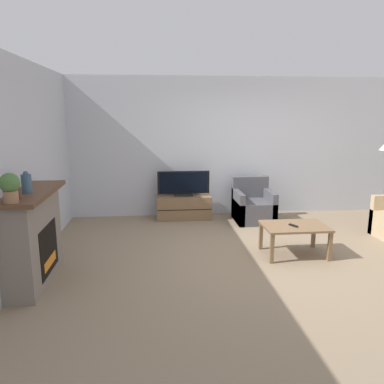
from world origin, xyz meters
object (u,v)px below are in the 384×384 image
Objects in this scene: fireplace at (33,236)px; mantel_vase_left at (17,191)px; mantel_vase_centre_left at (26,183)px; tv at (184,184)px; armchair at (253,207)px; tv_stand at (184,207)px; potted_plant at (10,186)px; coffee_table at (295,229)px; remote at (293,225)px.

fireplace is 0.76m from mantel_vase_left.
tv is at bearing 53.63° from mantel_vase_centre_left.
armchair is at bearing -12.62° from tv.
potted_plant is at bearing -121.95° from tv_stand.
coffee_table is (3.44, 0.53, -0.19)m from fireplace.
tv_stand is 2.54m from remote.
fireplace is 3.48m from coffee_table.
fireplace reaches higher than armchair.
tv is 1.39m from armchair.
mantel_vase_left is at bearing -90.00° from mantel_vase_centre_left.
tv is (1.98, 3.01, -0.54)m from mantel_vase_left.
tv is (-0.00, -0.00, 0.45)m from tv_stand.
mantel_vase_left is at bearing -123.41° from tv_stand.
potted_plant is 3.64m from remote.
potted_plant reaches higher than fireplace.
remote is at bearing -86.97° from armchair.
potted_plant is 0.34× the size of coffee_table.
fireplace is at bearing -127.66° from tv_stand.
mantel_vase_left is 3.64m from tv.
mantel_vase_centre_left reaches higher than coffee_table.
armchair is at bearing 94.34° from coffee_table.
mantel_vase_centre_left is 3.58m from coffee_table.
armchair is (3.28, 2.89, -1.02)m from potted_plant.
armchair is 5.29× the size of remote.
mantel_vase_centre_left reaches higher than remote.
fireplace is 5.52× the size of mantel_vase_centre_left.
potted_plant reaches higher than armchair.
potted_plant is at bearing -138.67° from armchair.
tv_stand is at bearing 90.00° from tv.
coffee_table is at bearing -55.25° from tv_stand.
tv is (1.98, 2.70, -0.57)m from mantel_vase_centre_left.
armchair is (3.30, 2.30, -0.30)m from fireplace.
mantel_vase_left is 0.31m from mantel_vase_centre_left.
potted_plant reaches higher than remote.
tv is 2.54m from remote.
mantel_vase_left is 3.64m from coffee_table.
remote is at bearing 17.57° from potted_plant.
fireplace is 4.53× the size of potted_plant.
potted_plant is 4.49m from armchair.
coffee_table is at bearing 22.90° from remote.
fireplace is 3.43m from remote.
coffee_table is 0.09m from remote.
armchair is (1.30, -0.29, 0.05)m from tv_stand.
potted_plant is at bearing -90.00° from mantel_vase_left.
remote is at bearing -56.50° from tv.
mantel_vase_left reaches higher than coffee_table.
mantel_vase_centre_left is 0.28× the size of coffee_table.
tv is at bearing 97.79° from remote.
armchair is at bearing -12.71° from tv_stand.
tv_stand is (1.98, 2.70, -1.02)m from mantel_vase_centre_left.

